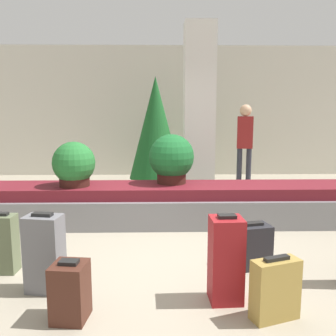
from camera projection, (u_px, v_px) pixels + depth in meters
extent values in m
plane|color=#9E937F|center=(170.00, 255.00, 4.36)|extent=(18.00, 18.00, 0.00)
cube|color=beige|center=(164.00, 112.00, 9.36)|extent=(18.00, 0.06, 3.20)
cube|color=gray|center=(168.00, 209.00, 5.56)|extent=(7.06, 0.91, 0.41)
cube|color=maroon|center=(168.00, 190.00, 5.52)|extent=(6.78, 0.75, 0.16)
cube|color=silver|center=(199.00, 113.00, 6.88)|extent=(0.55, 0.55, 3.20)
cube|color=#A3843D|center=(275.00, 290.00, 3.00)|extent=(0.42, 0.28, 0.50)
cube|color=black|center=(277.00, 258.00, 2.96)|extent=(0.22, 0.13, 0.03)
cube|color=#232328|center=(253.00, 246.00, 4.00)|extent=(0.40, 0.33, 0.47)
cube|color=black|center=(254.00, 224.00, 3.96)|extent=(0.21, 0.13, 0.03)
cube|color=maroon|center=(226.00, 260.00, 3.27)|extent=(0.29, 0.28, 0.76)
cube|color=black|center=(227.00, 216.00, 3.21)|extent=(0.16, 0.10, 0.03)
cube|color=#472319|center=(70.00, 292.00, 3.00)|extent=(0.30, 0.31, 0.47)
cube|color=black|center=(69.00, 262.00, 2.96)|extent=(0.16, 0.12, 0.03)
cube|color=#5B6647|center=(3.00, 244.00, 3.86)|extent=(0.29, 0.21, 0.61)
cube|color=black|center=(0.00, 214.00, 3.81)|extent=(0.16, 0.08, 0.03)
cube|color=slate|center=(45.00, 254.00, 3.45)|extent=(0.36, 0.28, 0.72)
cube|color=black|center=(42.00, 214.00, 3.39)|extent=(0.19, 0.11, 0.03)
cylinder|color=#381914|center=(75.00, 180.00, 5.41)|extent=(0.43, 0.43, 0.17)
sphere|color=#236B2D|center=(74.00, 163.00, 5.37)|extent=(0.61, 0.61, 0.61)
cylinder|color=#381914|center=(171.00, 176.00, 5.62)|extent=(0.44, 0.44, 0.21)
sphere|color=#195B28|center=(172.00, 157.00, 5.57)|extent=(0.68, 0.68, 0.68)
cylinder|color=#282833|center=(239.00, 168.00, 7.98)|extent=(0.11, 0.11, 0.85)
cylinder|color=#282833|center=(248.00, 168.00, 7.98)|extent=(0.11, 0.11, 0.85)
cube|color=maroon|center=(245.00, 132.00, 7.86)|extent=(0.34, 0.23, 0.67)
sphere|color=tan|center=(246.00, 110.00, 7.79)|extent=(0.25, 0.25, 0.25)
cylinder|color=#4C331E|center=(156.00, 182.00, 8.20)|extent=(0.16, 0.16, 0.18)
cone|color=#195623|center=(156.00, 128.00, 8.01)|extent=(1.14, 1.14, 2.17)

